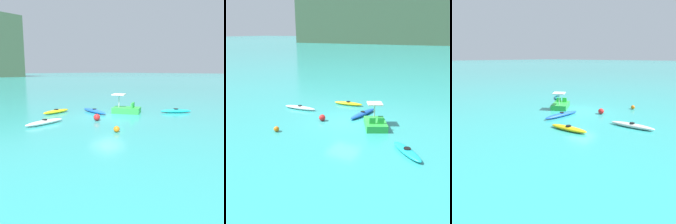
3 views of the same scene
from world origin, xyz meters
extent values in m
plane|color=teal|center=(0.00, 0.00, 0.00)|extent=(600.00, 600.00, 0.00)
cube|color=#42563D|center=(-19.42, 138.81, 17.23)|extent=(153.51, 48.96, 34.46)
ellipsoid|color=yellow|center=(-1.93, 4.53, 0.16)|extent=(2.85, 0.91, 0.32)
cylinder|color=black|center=(-1.93, 4.53, 0.35)|extent=(0.42, 0.42, 0.05)
ellipsoid|color=blue|center=(0.57, 2.25, 0.16)|extent=(1.15, 3.59, 0.32)
cylinder|color=black|center=(0.57, 2.25, 0.35)|extent=(0.42, 0.42, 0.05)
ellipsoid|color=#19B7C6|center=(5.68, -3.01, 0.16)|extent=(2.45, 2.38, 0.32)
cylinder|color=black|center=(5.68, -3.01, 0.35)|extent=(0.59, 0.59, 0.05)
ellipsoid|color=white|center=(-5.15, 1.14, 0.16)|extent=(3.16, 0.84, 0.32)
cylinder|color=black|center=(-5.15, 1.14, 0.35)|extent=(0.38, 0.38, 0.05)
cube|color=green|center=(2.51, 0.13, 0.25)|extent=(2.47, 2.83, 0.50)
cube|color=green|center=(2.52, -0.50, 0.72)|extent=(0.46, 0.35, 0.44)
cube|color=green|center=(3.04, -0.21, 0.72)|extent=(0.46, 0.35, 0.44)
cylinder|color=#B2B2B7|center=(2.18, 0.74, 1.05)|extent=(0.08, 0.08, 1.10)
cube|color=silver|center=(2.18, 0.74, 1.64)|extent=(1.49, 1.49, 0.08)
sphere|color=red|center=(-1.70, -0.53, 0.26)|extent=(0.51, 0.51, 0.51)
sphere|color=orange|center=(-3.30, -4.04, 0.19)|extent=(0.38, 0.38, 0.38)
camera|label=1|loc=(-14.29, -14.18, 3.76)|focal=40.05mm
camera|label=2|loc=(8.68, -16.67, 6.79)|focal=40.96mm
camera|label=3|loc=(-9.66, 14.49, 4.95)|focal=30.90mm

